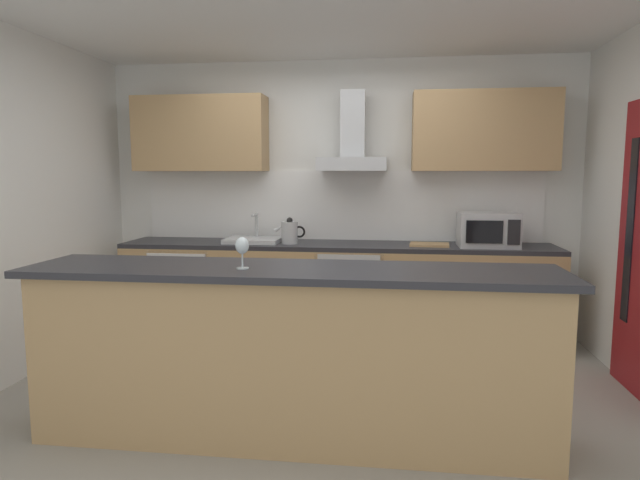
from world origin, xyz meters
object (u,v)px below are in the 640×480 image
Objects in this scene: refrigerator at (189,291)px; chopping_board at (429,245)px; sink at (254,239)px; wine_glass at (242,247)px; microwave at (488,230)px; oven at (351,292)px; kettle at (290,232)px; range_hood at (353,146)px.

chopping_board is (2.25, -0.02, 0.49)m from refrigerator.
wine_glass is at bearing -77.34° from sink.
oven is at bearing 178.66° from microwave.
refrigerator is 2.94× the size of kettle.
kettle is (-1.75, -0.01, -0.04)m from microwave.
oven is at bearing -90.00° from range_hood.
sink is at bearing 178.76° from chopping_board.
range_hood is at bearing 4.88° from refrigerator.
microwave reaches higher than sink.
microwave is (1.19, -0.03, 0.59)m from oven.
wine_glass is (0.45, -2.00, 0.21)m from sink.
oven is 0.94× the size of refrigerator.
sink reaches higher than kettle.
kettle is 1.26m from chopping_board.
wine_glass is at bearing -87.11° from kettle.
kettle is (-0.56, -0.03, 0.55)m from oven.
sink reaches higher than chopping_board.
microwave is 1.73× the size of kettle.
oven is at bearing 3.45° from kettle.
sink is (-2.10, 0.04, -0.12)m from microwave.
range_hood is (-1.19, 0.16, 0.74)m from microwave.
oven is 2.77× the size of kettle.
sink is 2.81× the size of wine_glass.
wine_glass is at bearing -103.00° from oven.
oven reaches higher than refrigerator.
microwave is 0.69× the size of range_hood.
wine_glass reaches higher than sink.
microwave reaches higher than chopping_board.
refrigerator is at bearing 118.68° from wine_glass.
range_hood is at bearing 16.28° from kettle.
microwave is 2.11m from sink.
oven is 1.55m from refrigerator.
microwave is at bearing -1.06° from sink.
range_hood is 4.05× the size of wine_glass.
refrigerator is 1.70× the size of sink.
sink is 1.47× the size of chopping_board.
refrigerator is 2.30m from chopping_board.
chopping_board is (1.61, -0.03, -0.02)m from sink.
kettle is at bearing 92.89° from wine_glass.
refrigerator is at bearing 179.47° from microwave.
kettle is (0.99, -0.03, 0.58)m from refrigerator.
sink is 2.06m from wine_glass.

